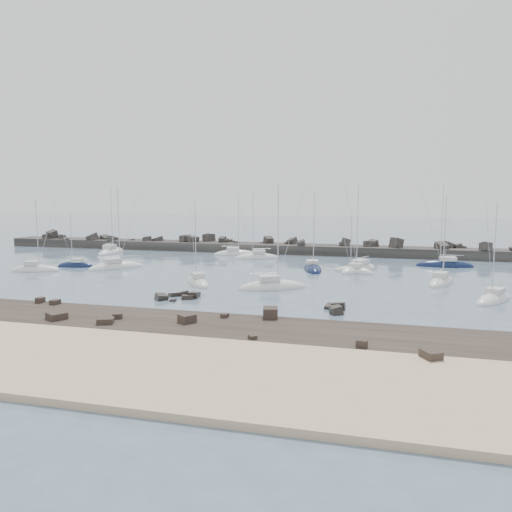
{
  "coord_description": "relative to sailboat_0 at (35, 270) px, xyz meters",
  "views": [
    {
      "loc": [
        19.74,
        -62.8,
        12.47
      ],
      "look_at": [
        -0.12,
        12.0,
        2.57
      ],
      "focal_mm": 35.0,
      "sensor_mm": 36.0,
      "label": 1
    }
  ],
  "objects": [
    {
      "name": "breakwater",
      "position": [
        26.79,
        34.08,
        0.18
      ],
      "size": [
        115.0,
        7.27,
        5.31
      ],
      "color": "#282624",
      "rests_on": "ground"
    },
    {
      "name": "rock_shelf",
      "position": [
        33.92,
        -25.94,
        -0.12
      ],
      "size": [
        140.0,
        12.36,
        2.01
      ],
      "color": "black",
      "rests_on": "ground"
    },
    {
      "name": "rock_cluster_far",
      "position": [
        49.04,
        -14.56,
        0.03
      ],
      "size": [
        2.37,
        3.98,
        1.39
      ],
      "color": "black",
      "rests_on": "ground"
    },
    {
      "name": "sailboat_13",
      "position": [
        30.22,
        23.7,
        -0.01
      ],
      "size": [
        8.8,
        5.59,
        13.34
      ],
      "color": "silver",
      "rests_on": "ground"
    },
    {
      "name": "sand_strip",
      "position": [
        34.35,
        -35.93,
        -0.14
      ],
      "size": [
        140.0,
        14.0,
        1.0
      ],
      "primitive_type": "cube",
      "color": "#D0B590",
      "rests_on": "ground"
    },
    {
      "name": "ground",
      "position": [
        34.35,
        -3.93,
        -0.14
      ],
      "size": [
        400.0,
        400.0,
        0.0
      ],
      "primitive_type": "plane",
      "color": "slate",
      "rests_on": "ground"
    },
    {
      "name": "sailboat_1",
      "position": [
        -0.77,
        23.8,
        0.01
      ],
      "size": [
        3.43,
        9.52,
        14.88
      ],
      "color": "silver",
      "rests_on": "ground"
    },
    {
      "name": "sailboat_6",
      "position": [
        49.82,
        13.45,
        0.0
      ],
      "size": [
        6.91,
        9.62,
        14.79
      ],
      "color": "silver",
      "rests_on": "ground"
    },
    {
      "name": "rock_cluster_near",
      "position": [
        30.58,
        -12.84,
        -0.05
      ],
      "size": [
        4.83,
        4.8,
        1.51
      ],
      "color": "black",
      "rests_on": "ground"
    },
    {
      "name": "sailboat_11",
      "position": [
        66.16,
        -5.1,
        -0.01
      ],
      "size": [
        6.15,
        7.97,
        12.39
      ],
      "color": "silver",
      "rests_on": "ground"
    },
    {
      "name": "sailboat_9",
      "position": [
        49.11,
        11.71,
        -0.01
      ],
      "size": [
        7.02,
        4.59,
        10.81
      ],
      "color": "silver",
      "rests_on": "ground"
    },
    {
      "name": "sailboat_14",
      "position": [
        63.58,
        22.12,
        -0.01
      ],
      "size": [
        9.51,
        3.53,
        14.65
      ],
      "color": "#0E193B",
      "rests_on": "ground"
    },
    {
      "name": "sailboat_4",
      "position": [
        24.56,
        28.06,
        -0.01
      ],
      "size": [
        9.03,
        5.77,
        13.59
      ],
      "color": "silver",
      "rests_on": "ground"
    },
    {
      "name": "sailboat_2",
      "position": [
        3.34,
        5.78,
        -0.01
      ],
      "size": [
        6.4,
        2.93,
        9.96
      ],
      "color": "#0E193B",
      "rests_on": "ground"
    },
    {
      "name": "sailboat_8",
      "position": [
        42.51,
        12.58,
        -0.01
      ],
      "size": [
        4.76,
        9.0,
        13.52
      ],
      "color": "#0E193B",
      "rests_on": "ground"
    },
    {
      "name": "sailboat_7",
      "position": [
        39.75,
        -4.5,
        0.0
      ],
      "size": [
        9.38,
        6.85,
        14.48
      ],
      "color": "silver",
      "rests_on": "ground"
    },
    {
      "name": "sailboat_3",
      "position": [
        10.84,
        5.9,
        -0.0
      ],
      "size": [
        8.05,
        8.98,
        14.57
      ],
      "color": "silver",
      "rests_on": "ground"
    },
    {
      "name": "sailboat_5",
      "position": [
        29.03,
        -3.71,
        -0.0
      ],
      "size": [
        6.43,
        7.57,
        12.22
      ],
      "color": "silver",
      "rests_on": "ground"
    },
    {
      "name": "sailboat_0",
      "position": [
        0.0,
        0.0,
        0.0
      ],
      "size": [
        8.11,
        4.36,
        12.39
      ],
      "color": "silver",
      "rests_on": "ground"
    },
    {
      "name": "sailboat_10",
      "position": [
        61.41,
        5.08,
        0.0
      ],
      "size": [
        5.16,
        8.54,
        13.01
      ],
      "color": "silver",
      "rests_on": "ground"
    }
  ]
}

